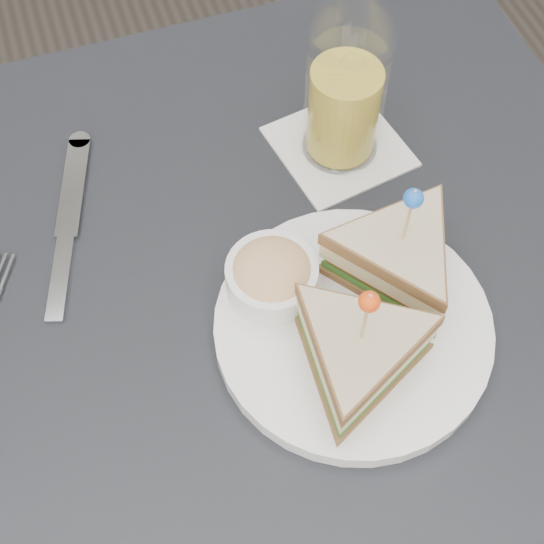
{
  "coord_description": "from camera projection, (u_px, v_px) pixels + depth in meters",
  "views": [
    {
      "loc": [
        -0.1,
        -0.31,
        1.36
      ],
      "look_at": [
        0.01,
        0.01,
        0.8
      ],
      "focal_mm": 50.0,
      "sensor_mm": 36.0,
      "label": 1
    }
  ],
  "objects": [
    {
      "name": "drink_set",
      "position": [
        345.0,
        100.0,
        0.74
      ],
      "size": [
        0.14,
        0.14,
        0.16
      ],
      "rotation": [
        0.0,
        0.0,
        0.17
      ],
      "color": "white",
      "rests_on": "table"
    },
    {
      "name": "table",
      "position": [
        266.0,
        348.0,
        0.76
      ],
      "size": [
        0.8,
        0.8,
        0.75
      ],
      "color": "black",
      "rests_on": "ground"
    },
    {
      "name": "cutlery_knife",
      "position": [
        67.0,
        229.0,
        0.74
      ],
      "size": [
        0.09,
        0.22,
        0.01
      ],
      "rotation": [
        0.0,
        0.0,
        -0.31
      ],
      "color": "silver",
      "rests_on": "table"
    },
    {
      "name": "plate_meal",
      "position": [
        362.0,
        307.0,
        0.65
      ],
      "size": [
        0.28,
        0.27,
        0.15
      ],
      "rotation": [
        0.0,
        0.0,
        -0.06
      ],
      "color": "white",
      "rests_on": "table"
    },
    {
      "name": "ground_plane",
      "position": [
        268.0,
        512.0,
        1.34
      ],
      "size": [
        3.5,
        3.5,
        0.0
      ],
      "primitive_type": "plane",
      "color": "#3F3833"
    }
  ]
}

